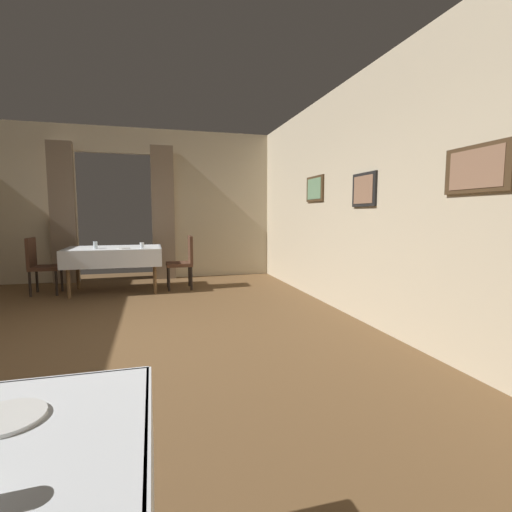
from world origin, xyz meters
TOP-DOWN VIEW (x-y plane):
  - ground at (0.00, 0.00)m, footprint 10.08×10.08m
  - wall_right at (3.20, 0.00)m, footprint 0.16×8.40m
  - wall_back at (0.00, 4.18)m, footprint 6.40×0.27m
  - dining_table_mid at (0.07, 2.95)m, footprint 1.54×1.03m
  - chair_mid_left at (-1.09, 3.01)m, footprint 0.44×0.44m
  - chair_mid_right at (1.22, 2.88)m, footprint 0.44×0.44m
  - plate_near_b at (0.30, -2.70)m, footprint 0.20×0.20m
  - glass_mid_a at (0.53, 2.63)m, footprint 0.07×0.07m
  - plate_mid_b at (0.23, 2.67)m, footprint 0.20×0.20m
  - glass_mid_c at (-0.20, 2.76)m, footprint 0.07×0.07m

SIDE VIEW (x-z plane):
  - ground at x=0.00m, z-range 0.00..0.00m
  - chair_mid_left at x=-1.09m, z-range 0.05..0.98m
  - chair_mid_right at x=1.22m, z-range 0.05..0.98m
  - dining_table_mid at x=0.07m, z-range 0.29..1.04m
  - plate_near_b at x=0.30m, z-range 0.75..0.76m
  - plate_mid_b at x=0.23m, z-range 0.75..0.76m
  - glass_mid_a at x=0.53m, z-range 0.75..0.85m
  - glass_mid_c at x=-0.20m, z-range 0.75..0.87m
  - wall_right at x=3.20m, z-range 0.00..3.00m
  - wall_back at x=0.00m, z-range 0.02..3.02m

